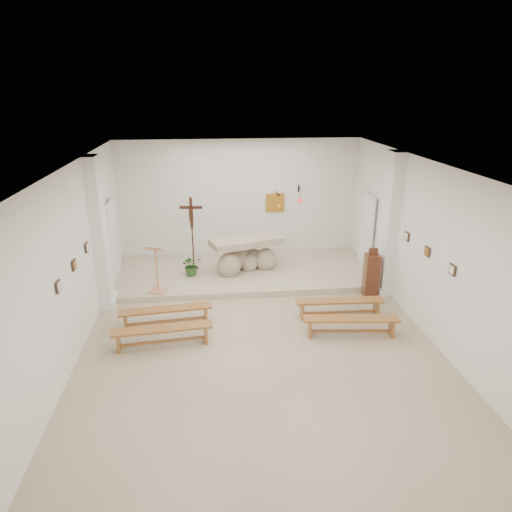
{
  "coord_description": "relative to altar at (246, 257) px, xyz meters",
  "views": [
    {
      "loc": [
        -0.93,
        -8.09,
        4.84
      ],
      "look_at": [
        0.12,
        1.6,
        1.24
      ],
      "focal_mm": 32.0,
      "sensor_mm": 36.0,
      "label": 1
    }
  ],
  "objects": [
    {
      "name": "station_frame_left_rear",
      "position": [
        -3.52,
        -2.29,
        1.19
      ],
      "size": [
        0.03,
        0.2,
        0.2
      ],
      "primitive_type": "cube",
      "color": "#3A2919",
      "rests_on": "wall_left"
    },
    {
      "name": "bench_right_second",
      "position": [
        1.87,
        -3.51,
        -0.22
      ],
      "size": [
        1.98,
        0.51,
        0.41
      ],
      "rotation": [
        0.0,
        0.0,
        -0.1
      ],
      "color": "olive",
      "rests_on": "ground"
    },
    {
      "name": "wall_right",
      "position": [
        3.44,
        -3.49,
        1.22
      ],
      "size": [
        0.02,
        10.0,
        3.5
      ],
      "primitive_type": "cube",
      "color": "silver",
      "rests_on": "ground"
    },
    {
      "name": "potted_plant",
      "position": [
        -1.46,
        -0.22,
        -0.1
      ],
      "size": [
        0.62,
        0.57,
        0.57
      ],
      "primitive_type": "imported",
      "rotation": [
        0.0,
        0.0,
        0.3
      ],
      "color": "#254F1F",
      "rests_on": "sanctuary_platform"
    },
    {
      "name": "station_frame_left_mid",
      "position": [
        -3.52,
        -3.29,
        1.19
      ],
      "size": [
        0.03,
        0.2,
        0.2
      ],
      "primitive_type": "cube",
      "color": "#3A2919",
      "rests_on": "wall_left"
    },
    {
      "name": "station_frame_right_front",
      "position": [
        3.42,
        -4.29,
        1.19
      ],
      "size": [
        0.03,
        0.2,
        0.2
      ],
      "primitive_type": "cube",
      "color": "#3A2919",
      "rests_on": "wall_right"
    },
    {
      "name": "ground",
      "position": [
        -0.05,
        -3.49,
        -0.53
      ],
      "size": [
        7.0,
        10.0,
        0.0
      ],
      "primitive_type": "cube",
      "color": "tan",
      "rests_on": "ground"
    },
    {
      "name": "bench_left_second",
      "position": [
        -1.96,
        -3.51,
        -0.22
      ],
      "size": [
        1.98,
        0.5,
        0.41
      ],
      "rotation": [
        0.0,
        0.0,
        0.1
      ],
      "color": "olive",
      "rests_on": "ground"
    },
    {
      "name": "sanctuary_lamp",
      "position": [
        1.7,
        1.22,
        1.28
      ],
      "size": [
        0.11,
        0.36,
        0.44
      ],
      "color": "black",
      "rests_on": "wall_back"
    },
    {
      "name": "bench_right_front",
      "position": [
        1.87,
        -2.67,
        -0.22
      ],
      "size": [
        1.97,
        0.39,
        0.41
      ],
      "rotation": [
        0.0,
        0.0,
        -0.04
      ],
      "color": "olive",
      "rests_on": "ground"
    },
    {
      "name": "station_frame_right_rear",
      "position": [
        3.42,
        -2.29,
        1.19
      ],
      "size": [
        0.03,
        0.2,
        0.2
      ],
      "primitive_type": "cube",
      "color": "#3A2919",
      "rests_on": "wall_right"
    },
    {
      "name": "radiator_right",
      "position": [
        3.38,
        -0.79,
        -0.26
      ],
      "size": [
        0.1,
        0.85,
        0.52
      ],
      "primitive_type": "cube",
      "color": "silver",
      "rests_on": "ground"
    },
    {
      "name": "gold_wall_relief",
      "position": [
        1.0,
        1.47,
        1.12
      ],
      "size": [
        0.55,
        0.04,
        0.55
      ],
      "primitive_type": "cube",
      "color": "gold",
      "rests_on": "wall_back"
    },
    {
      "name": "radiator_left",
      "position": [
        -3.48,
        -0.79,
        -0.26
      ],
      "size": [
        0.1,
        0.85,
        0.52
      ],
      "primitive_type": "cube",
      "color": "silver",
      "rests_on": "ground"
    },
    {
      "name": "pilaster_left",
      "position": [
        -3.42,
        -1.49,
        1.22
      ],
      "size": [
        0.26,
        0.55,
        3.5
      ],
      "primitive_type": "cube",
      "color": "white",
      "rests_on": "ground"
    },
    {
      "name": "donation_pedestal",
      "position": [
        2.93,
        -1.68,
        0.02
      ],
      "size": [
        0.36,
        0.36,
        1.25
      ],
      "rotation": [
        0.0,
        0.0,
        -0.08
      ],
      "color": "#542D18",
      "rests_on": "ground"
    },
    {
      "name": "bench_left_front",
      "position": [
        -1.96,
        -2.67,
        -0.22
      ],
      "size": [
        1.98,
        0.51,
        0.41
      ],
      "rotation": [
        0.0,
        0.0,
        0.1
      ],
      "color": "olive",
      "rests_on": "ground"
    },
    {
      "name": "sanctuary_platform",
      "position": [
        -0.05,
        0.01,
        -0.45
      ],
      "size": [
        6.98,
        3.0,
        0.15
      ],
      "primitive_type": "cube",
      "color": "tan",
      "rests_on": "ground"
    },
    {
      "name": "ceiling",
      "position": [
        -0.05,
        -3.49,
        2.96
      ],
      "size": [
        7.0,
        10.0,
        0.02
      ],
      "primitive_type": "cube",
      "color": "silver",
      "rests_on": "wall_back"
    },
    {
      "name": "station_frame_left_front",
      "position": [
        -3.52,
        -4.29,
        1.19
      ],
      "size": [
        0.03,
        0.2,
        0.2
      ],
      "primitive_type": "cube",
      "color": "#3A2919",
      "rests_on": "wall_left"
    },
    {
      "name": "wall_left",
      "position": [
        -3.54,
        -3.49,
        1.22
      ],
      "size": [
        0.02,
        10.0,
        3.5
      ],
      "primitive_type": "cube",
      "color": "silver",
      "rests_on": "ground"
    },
    {
      "name": "altar",
      "position": [
        0.0,
        0.0,
        0.0
      ],
      "size": [
        2.05,
        1.3,
        0.99
      ],
      "rotation": [
        0.0,
        0.0,
        0.32
      ],
      "color": "tan",
      "rests_on": "sanctuary_platform"
    },
    {
      "name": "lectern",
      "position": [
        -2.26,
        -1.2,
        0.22
      ],
      "size": [
        0.51,
        0.46,
        1.22
      ],
      "rotation": [
        0.0,
        0.0,
        -0.26
      ],
      "color": "tan",
      "rests_on": "sanctuary_platform"
    },
    {
      "name": "station_frame_right_mid",
      "position": [
        3.42,
        -3.29,
        1.19
      ],
      "size": [
        0.03,
        0.2,
        0.2
      ],
      "primitive_type": "cube",
      "color": "#3A2919",
      "rests_on": "wall_right"
    },
    {
      "name": "wall_back",
      "position": [
        -0.05,
        1.5,
        1.22
      ],
      "size": [
        7.0,
        0.02,
        3.5
      ],
      "primitive_type": "cube",
      "color": "silver",
      "rests_on": "ground"
    },
    {
      "name": "pilaster_right",
      "position": [
        3.32,
        -1.49,
        1.22
      ],
      "size": [
        0.26,
        0.55,
        3.5
      ],
      "primitive_type": "cube",
      "color": "white",
      "rests_on": "ground"
    },
    {
      "name": "crucifix_stand",
      "position": [
        -1.42,
        0.24,
        0.77
      ],
      "size": [
        0.6,
        0.26,
        2.0
      ],
      "rotation": [
        0.0,
        0.0,
        -0.09
      ],
      "color": "black",
      "rests_on": "sanctuary_platform"
    }
  ]
}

